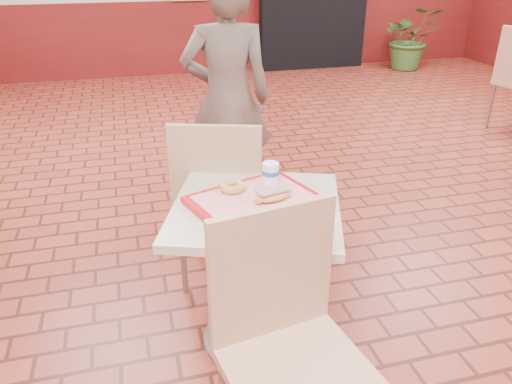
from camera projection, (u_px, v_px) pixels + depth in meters
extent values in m
cube|color=maroon|center=(402.00, 240.00, 3.17)|extent=(8.00, 10.00, 0.01)
cube|color=#581110|center=(232.00, 36.00, 7.26)|extent=(8.00, 0.04, 1.00)
cube|color=#BBB496|center=(256.00, 209.00, 2.06)|extent=(0.68, 0.68, 0.04)
cylinder|color=gray|center=(256.00, 280.00, 2.22)|extent=(0.08, 0.08, 0.68)
cylinder|color=gray|center=(256.00, 337.00, 2.36)|extent=(0.49, 0.49, 0.03)
cube|color=tan|center=(299.00, 373.00, 1.59)|extent=(0.51, 0.51, 0.04)
cube|color=tan|center=(272.00, 272.00, 1.64)|extent=(0.44, 0.11, 0.48)
cylinder|color=gray|center=(315.00, 368.00, 1.92)|extent=(0.03, 0.03, 0.43)
cube|color=tan|center=(222.00, 203.00, 2.65)|extent=(0.55, 0.55, 0.04)
cube|color=tan|center=(215.00, 173.00, 2.36)|extent=(0.43, 0.16, 0.48)
cylinder|color=gray|center=(259.00, 224.00, 2.91)|extent=(0.03, 0.03, 0.43)
cylinder|color=gray|center=(195.00, 223.00, 2.93)|extent=(0.03, 0.03, 0.43)
cylinder|color=gray|center=(255.00, 261.00, 2.58)|extent=(0.03, 0.03, 0.43)
cylinder|color=gray|center=(183.00, 259.00, 2.60)|extent=(0.03, 0.03, 0.43)
imported|color=brown|center=(227.00, 100.00, 3.19)|extent=(0.62, 0.45, 1.58)
cube|color=red|center=(256.00, 202.00, 2.04)|extent=(0.50, 0.39, 0.03)
cube|color=#E18585|center=(256.00, 199.00, 2.04)|extent=(0.44, 0.33, 0.00)
torus|color=#B99043|center=(233.00, 186.00, 2.10)|extent=(0.13, 0.13, 0.04)
ellipsoid|color=#E39542|center=(273.00, 196.00, 2.01)|extent=(0.17, 0.11, 0.04)
cube|color=beige|center=(273.00, 190.00, 2.00)|extent=(0.15, 0.09, 0.01)
ellipsoid|color=#C37C1B|center=(258.00, 201.00, 1.99)|extent=(0.04, 0.04, 0.02)
cylinder|color=white|center=(271.00, 173.00, 2.15)|extent=(0.07, 0.07, 0.09)
cylinder|color=blue|center=(271.00, 172.00, 2.15)|extent=(0.07, 0.07, 0.02)
cylinder|color=gray|center=(491.00, 106.00, 5.03)|extent=(0.03, 0.03, 0.45)
imported|color=#315D25|center=(410.00, 38.00, 7.37)|extent=(0.94, 0.85, 0.91)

